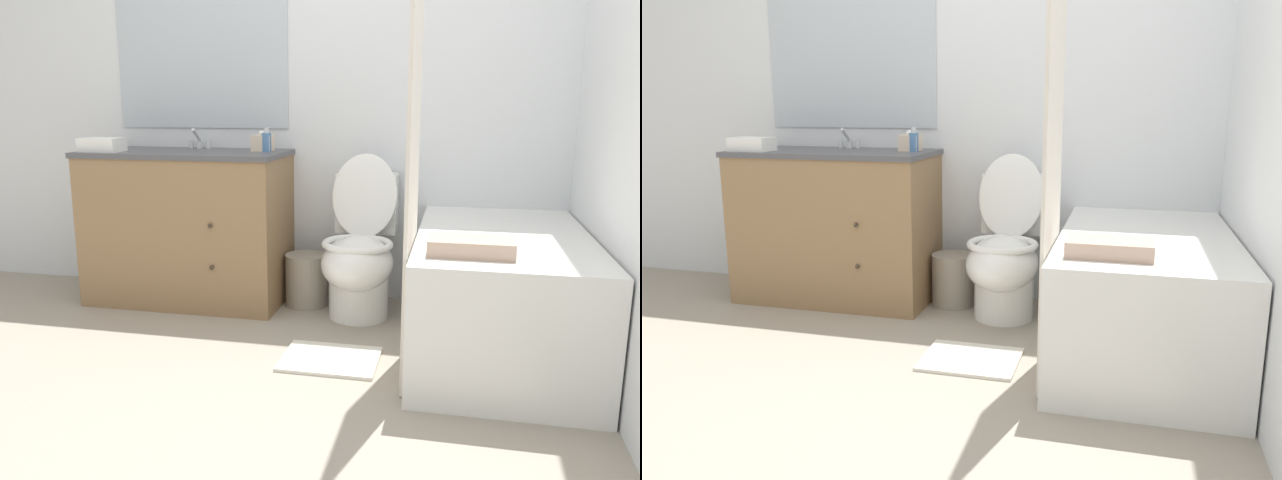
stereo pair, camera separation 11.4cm
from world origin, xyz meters
TOP-DOWN VIEW (x-y plane):
  - ground_plane at (0.00, 0.00)m, footprint 14.00×14.00m
  - wall_back at (-0.01, 1.61)m, footprint 8.00×0.06m
  - wall_right at (1.39, 0.79)m, footprint 0.05×2.58m
  - vanity_cabinet at (-0.79, 1.30)m, footprint 1.16×0.60m
  - sink_faucet at (-0.79, 1.50)m, footprint 0.14×0.12m
  - toilet at (0.25, 1.22)m, footprint 0.38×0.68m
  - bathtub at (0.97, 0.87)m, footprint 0.77×1.42m
  - shower_curtain at (0.57, 0.53)m, footprint 0.01×0.54m
  - wastebasket at (-0.08, 1.34)m, footprint 0.25×0.25m
  - tissue_box at (-0.34, 1.37)m, footprint 0.11×0.11m
  - soap_dispenser at (-0.31, 1.33)m, footprint 0.05×0.05m
  - hand_towel_folded at (-1.22, 1.13)m, footprint 0.22×0.16m
  - bath_towel_folded at (0.82, 0.42)m, footprint 0.33×0.22m
  - bath_mat at (0.22, 0.57)m, footprint 0.44×0.35m

SIDE VIEW (x-z plane):
  - ground_plane at x=0.00m, z-range 0.00..0.00m
  - bath_mat at x=0.22m, z-range 0.00..0.02m
  - wastebasket at x=-0.08m, z-range 0.00..0.30m
  - bathtub at x=0.97m, z-range 0.00..0.57m
  - toilet at x=0.25m, z-range -0.10..0.79m
  - vanity_cabinet at x=-0.79m, z-range 0.01..0.90m
  - bath_towel_folded at x=0.82m, z-range 0.57..0.64m
  - sink_faucet at x=-0.79m, z-range 0.86..0.99m
  - hand_towel_folded at x=-1.22m, z-range 0.89..0.97m
  - tissue_box at x=-0.34m, z-range 0.88..1.00m
  - soap_dispenser at x=-0.31m, z-range 0.88..1.01m
  - shower_curtain at x=0.57m, z-range 0.01..1.97m
  - wall_right at x=1.39m, z-range 0.00..2.50m
  - wall_back at x=-0.01m, z-range 0.00..2.50m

